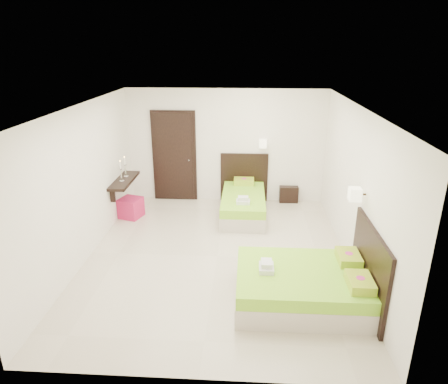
# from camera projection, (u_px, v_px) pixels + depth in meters

# --- Properties ---
(floor) EXTENTS (5.50, 5.50, 0.00)m
(floor) POSITION_uv_depth(u_px,v_px,m) (217.00, 256.00, 7.02)
(floor) COLOR beige
(floor) RESTS_ON ground
(bed_single) EXTENTS (1.10, 1.84, 1.51)m
(bed_single) POSITION_uv_depth(u_px,v_px,m) (243.00, 202.00, 8.69)
(bed_single) COLOR beige
(bed_single) RESTS_ON ground
(bed_double) EXTENTS (1.88, 1.60, 1.55)m
(bed_double) POSITION_uv_depth(u_px,v_px,m) (307.00, 284.00, 5.71)
(bed_double) COLOR beige
(bed_double) RESTS_ON ground
(nightstand) EXTENTS (0.44, 0.39, 0.38)m
(nightstand) POSITION_uv_depth(u_px,v_px,m) (288.00, 193.00, 9.45)
(nightstand) COLOR black
(nightstand) RESTS_ON ground
(ottoman) EXTENTS (0.53, 0.53, 0.42)m
(ottoman) POSITION_uv_depth(u_px,v_px,m) (131.00, 208.00, 8.55)
(ottoman) COLOR #A61644
(ottoman) RESTS_ON ground
(door) EXTENTS (1.02, 0.15, 2.14)m
(door) POSITION_uv_depth(u_px,v_px,m) (174.00, 157.00, 9.25)
(door) COLOR black
(door) RESTS_ON ground
(console_shelf) EXTENTS (0.35, 1.20, 0.78)m
(console_shelf) POSITION_uv_depth(u_px,v_px,m) (124.00, 181.00, 8.35)
(console_shelf) COLOR black
(console_shelf) RESTS_ON ground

